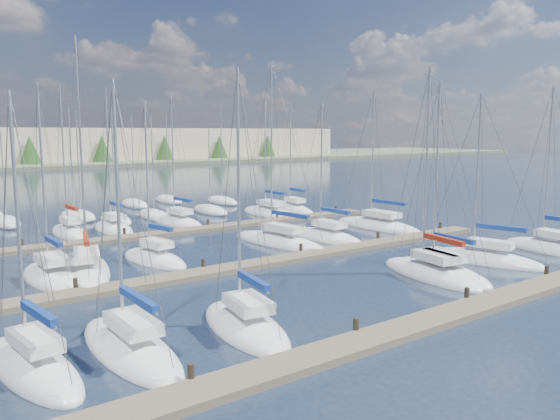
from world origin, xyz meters
TOP-DOWN VIEW (x-y plane):
  - ground at (0.00, 60.00)m, footprint 400.00×400.00m
  - dock_near at (0.00, 2.01)m, footprint 44.00×1.93m
  - dock_mid at (0.00, 16.01)m, footprint 44.00×1.93m
  - dock_far at (0.00, 30.01)m, footprint 44.00×1.93m
  - sailboat_j at (-5.46, 21.27)m, footprint 3.43×7.12m
  - sailboat_a at (-16.21, 7.48)m, footprint 3.21×7.85m
  - sailboat_g at (20.07, 6.87)m, footprint 3.40×7.93m
  - sailboat_q at (13.46, 34.41)m, footprint 3.49×9.16m
  - sailboat_d at (6.79, 7.48)m, footprint 3.91×8.58m
  - sailboat_k at (5.08, 21.11)m, footprint 4.06×10.36m
  - sailboat_r at (17.11, 34.85)m, footprint 3.05×7.96m
  - sailboat_m at (17.04, 21.73)m, footprint 3.48×10.12m
  - sailboat_i at (-10.21, 20.70)m, footprint 5.17×10.00m
  - sailboat_c at (-7.45, 6.49)m, footprint 3.89×7.71m
  - sailboat_e at (7.59, 7.33)m, footprint 3.56×8.22m
  - sailboat_b at (-12.61, 7.10)m, footprint 2.68×8.47m
  - sailboat_f at (12.86, 7.78)m, footprint 4.45×8.78m
  - sailboat_n at (-7.37, 35.05)m, footprint 2.28×7.53m
  - sailboat_o at (-3.50, 35.01)m, footprint 2.77×7.25m
  - sailboat_h at (-12.38, 20.63)m, footprint 2.98×7.45m
  - sailboat_l at (9.41, 20.33)m, footprint 3.04×8.17m
  - sailboat_p at (2.69, 34.48)m, footprint 3.32×7.98m
  - distant_boats at (-4.34, 43.76)m, footprint 36.93×20.75m

SIDE VIEW (x-z plane):
  - ground at x=0.00m, z-range 0.00..0.00m
  - dock_near at x=0.00m, z-range -0.40..0.70m
  - dock_mid at x=0.00m, z-range -0.40..0.70m
  - dock_far at x=0.00m, z-range -0.40..0.70m
  - sailboat_q at x=13.46m, z-range -6.33..6.66m
  - sailboat_m at x=17.04m, z-range -6.67..7.01m
  - sailboat_b at x=-12.61m, z-range -5.69..6.04m
  - sailboat_l at x=9.41m, z-range -5.96..6.32m
  - sailboat_h at x=-12.38m, z-range -6.10..6.46m
  - sailboat_f at x=12.86m, z-range -5.91..6.27m
  - sailboat_c at x=-7.45m, z-range -6.04..6.41m
  - sailboat_a at x=-16.21m, z-range -5.39..5.76m
  - sailboat_k at x=5.08m, z-range -7.34..7.71m
  - sailboat_g at x=20.07m, z-range -6.31..6.68m
  - sailboat_e at x=7.59m, z-range -6.19..6.56m
  - sailboat_d at x=6.79m, z-range -6.58..6.95m
  - sailboat_j at x=-5.46m, z-range -5.70..6.07m
  - sailboat_p at x=2.69m, z-range -6.44..6.81m
  - sailboat_i at x=-10.21m, z-range -7.55..7.93m
  - sailboat_r at x=17.11m, z-range -6.24..6.62m
  - sailboat_o at x=-3.50m, z-range -6.61..7.00m
  - sailboat_n at x=-7.37m, z-range -6.65..7.04m
  - distant_boats at x=-4.34m, z-range -6.36..6.94m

